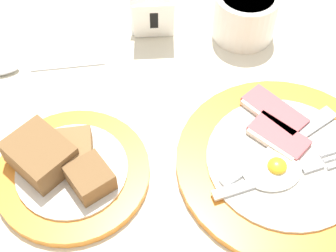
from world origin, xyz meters
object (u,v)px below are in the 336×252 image
(breakfast_plate, at_px, (283,161))
(number_card, at_px, (153,16))
(sugar_cup, at_px, (245,14))
(bread_plate, at_px, (67,167))
(teaspoon_by_saucer, at_px, (13,68))

(breakfast_plate, relative_size, number_card, 3.58)
(breakfast_plate, xyz_separation_m, number_card, (-0.10, 0.27, 0.03))
(sugar_cup, bearing_deg, bread_plate, -146.68)
(bread_plate, xyz_separation_m, teaspoon_by_saucer, (-0.06, 0.19, -0.01))
(bread_plate, relative_size, sugar_cup, 1.98)
(bread_plate, bearing_deg, sugar_cup, 33.32)
(bread_plate, distance_m, number_card, 0.27)
(sugar_cup, xyz_separation_m, teaspoon_by_saucer, (-0.34, 0.00, -0.03))
(bread_plate, bearing_deg, teaspoon_by_saucer, 106.28)
(breakfast_plate, xyz_separation_m, teaspoon_by_saucer, (-0.31, 0.24, -0.00))
(breakfast_plate, distance_m, number_card, 0.29)
(teaspoon_by_saucer, bearing_deg, breakfast_plate, 148.14)
(number_card, bearing_deg, bread_plate, -114.87)
(sugar_cup, relative_size, teaspoon_by_saucer, 0.48)
(number_card, relative_size, teaspoon_by_saucer, 0.38)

